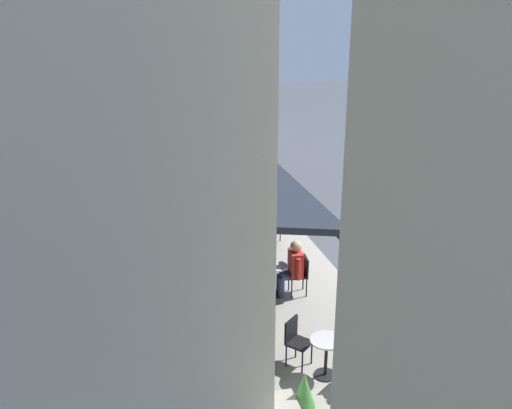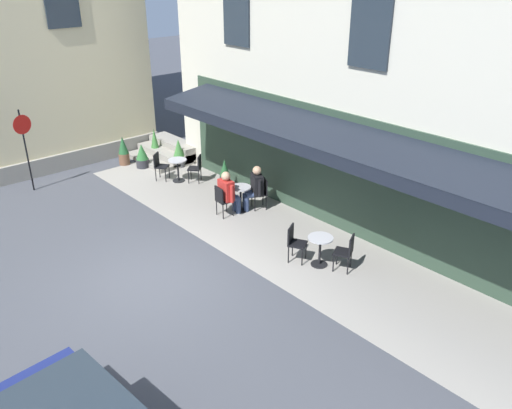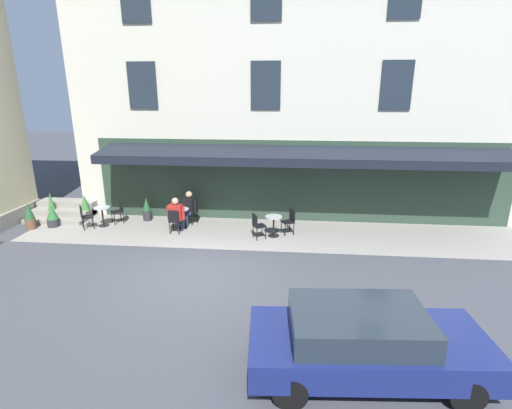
# 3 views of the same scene
# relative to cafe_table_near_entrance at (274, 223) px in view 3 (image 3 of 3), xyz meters

# --- Properties ---
(ground_plane) EXTENTS (70.00, 70.00, 0.00)m
(ground_plane) POSITION_rel_cafe_table_near_entrance_xyz_m (2.11, 3.16, -0.49)
(ground_plane) COLOR #42444C
(sidewalk_cafe_terrace) EXTENTS (20.50, 3.20, 0.01)m
(sidewalk_cafe_terrace) POSITION_rel_cafe_table_near_entrance_xyz_m (-1.14, -0.24, -0.49)
(sidewalk_cafe_terrace) COLOR gray
(sidewalk_cafe_terrace) RESTS_ON ground_plane
(cafe_building_facade) EXTENTS (20.00, 10.70, 15.00)m
(cafe_building_facade) POSITION_rel_cafe_table_near_entrance_xyz_m (-1.88, -6.33, 7.00)
(cafe_building_facade) COLOR beige
(cafe_building_facade) RESTS_ON ground_plane
(back_alley_steps) EXTENTS (2.40, 1.75, 0.60)m
(back_alley_steps) POSITION_rel_cafe_table_near_entrance_xyz_m (8.71, -1.44, -0.25)
(back_alley_steps) COLOR gray
(back_alley_steps) RESTS_ON ground_plane
(cafe_table_near_entrance) EXTENTS (0.60, 0.60, 0.75)m
(cafe_table_near_entrance) POSITION_rel_cafe_table_near_entrance_xyz_m (0.00, 0.00, 0.00)
(cafe_table_near_entrance) COLOR black
(cafe_table_near_entrance) RESTS_ON ground_plane
(cafe_chair_black_corner_left) EXTENTS (0.54, 0.54, 0.91)m
(cafe_chair_black_corner_left) POSITION_rel_cafe_table_near_entrance_xyz_m (0.56, 0.30, 0.06)
(cafe_chair_black_corner_left) COLOR black
(cafe_chair_black_corner_left) RESTS_ON ground_plane
(cafe_chair_black_corner_right) EXTENTS (0.54, 0.54, 0.91)m
(cafe_chair_black_corner_right) POSITION_rel_cafe_table_near_entrance_xyz_m (-0.57, -0.28, 0.06)
(cafe_chair_black_corner_right) COLOR black
(cafe_chair_black_corner_right) RESTS_ON ground_plane
(cafe_table_mid_terrace) EXTENTS (0.60, 0.60, 0.75)m
(cafe_table_mid_terrace) POSITION_rel_cafe_table_near_entrance_xyz_m (3.53, -0.54, 0.00)
(cafe_table_mid_terrace) COLOR black
(cafe_table_mid_terrace) RESTS_ON ground_plane
(cafe_chair_black_by_window) EXTENTS (0.44, 0.44, 0.91)m
(cafe_chair_black_by_window) POSITION_rel_cafe_table_near_entrance_xyz_m (3.59, 0.09, 0.06)
(cafe_chair_black_by_window) COLOR black
(cafe_chair_black_by_window) RESTS_ON ground_plane
(cafe_chair_black_back_row) EXTENTS (0.54, 0.54, 0.91)m
(cafe_chair_black_back_row) POSITION_rel_cafe_table_near_entrance_xyz_m (3.25, -1.11, 0.06)
(cafe_chair_black_back_row) COLOR black
(cafe_chair_black_back_row) RESTS_ON ground_plane
(cafe_table_streetside) EXTENTS (0.60, 0.60, 0.75)m
(cafe_table_streetside) POSITION_rel_cafe_table_near_entrance_xyz_m (6.59, -0.45, 0.00)
(cafe_table_streetside) COLOR black
(cafe_table_streetside) RESTS_ON ground_plane
(cafe_chair_black_facing_street) EXTENTS (0.56, 0.56, 0.91)m
(cafe_chair_black_facing_street) POSITION_rel_cafe_table_near_entrance_xyz_m (7.10, -0.08, 0.06)
(cafe_chair_black_facing_street) COLOR black
(cafe_chair_black_facing_street) RESTS_ON ground_plane
(cafe_chair_black_under_awning) EXTENTS (0.56, 0.56, 0.91)m
(cafe_chair_black_under_awning) POSITION_rel_cafe_table_near_entrance_xyz_m (6.12, -0.87, 0.06)
(cafe_chair_black_under_awning) COLOR black
(cafe_chair_black_under_awning) RESTS_ON ground_plane
(seated_patron_in_black) EXTENTS (0.62, 0.65, 1.32)m
(seated_patron_in_black) POSITION_rel_cafe_table_near_entrance_xyz_m (3.34, -0.91, 0.21)
(seated_patron_in_black) COLOR navy
(seated_patron_in_black) RESTS_ON ground_plane
(seated_companion_in_red) EXTENTS (0.68, 0.58, 1.32)m
(seated_companion_in_red) POSITION_rel_cafe_table_near_entrance_xyz_m (3.57, -0.12, 0.21)
(seated_companion_in_red) COLOR navy
(seated_companion_in_red) RESTS_ON ground_plane
(potted_plant_by_steps) EXTENTS (0.33, 0.33, 1.08)m
(potted_plant_by_steps) POSITION_rel_cafe_table_near_entrance_xyz_m (9.07, -1.13, 0.04)
(potted_plant_by_steps) COLOR brown
(potted_plant_by_steps) RESTS_ON ground_plane
(potted_plant_mid_terrace) EXTENTS (0.44, 0.44, 1.00)m
(potted_plant_mid_terrace) POSITION_rel_cafe_table_near_entrance_xyz_m (7.71, -1.25, -0.00)
(potted_plant_mid_terrace) COLOR #4C4C51
(potted_plant_mid_terrace) RESTS_ON ground_plane
(potted_plant_under_sign) EXTENTS (0.38, 0.38, 1.03)m
(potted_plant_under_sign) POSITION_rel_cafe_table_near_entrance_xyz_m (9.18, 0.10, 0.01)
(potted_plant_under_sign) COLOR brown
(potted_plant_under_sign) RESTS_ON ground_plane
(potted_plant_entrance_left) EXTENTS (0.33, 0.33, 0.95)m
(potted_plant_entrance_left) POSITION_rel_cafe_table_near_entrance_xyz_m (5.14, -1.25, -0.03)
(potted_plant_entrance_left) COLOR #2D2D33
(potted_plant_entrance_left) RESTS_ON ground_plane
(potted_plant_entrance_right) EXTENTS (0.45, 0.45, 0.85)m
(potted_plant_entrance_right) POSITION_rel_cafe_table_near_entrance_xyz_m (8.48, -0.23, -0.08)
(potted_plant_entrance_right) COLOR #2D2D33
(potted_plant_entrance_right) RESTS_ON ground_plane
(parked_car_navy) EXTENTS (4.42, 2.11, 1.33)m
(parked_car_navy) POSITION_rel_cafe_table_near_entrance_xyz_m (-1.99, 6.77, 0.22)
(parked_car_navy) COLOR navy
(parked_car_navy) RESTS_ON ground_plane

